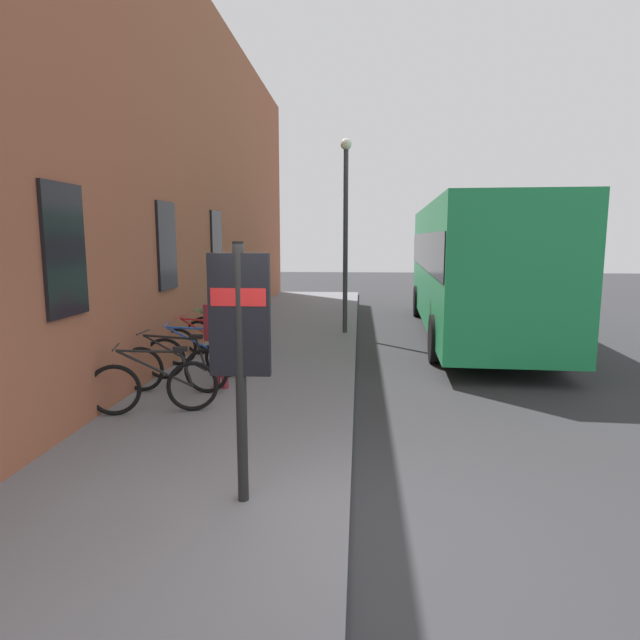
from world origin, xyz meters
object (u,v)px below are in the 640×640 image
at_px(bicycle_by_door, 196,356).
at_px(pedestrian_near_bus, 220,329).
at_px(bicycle_under_window, 229,330).
at_px(street_lamp, 346,219).
at_px(bicycle_far_end, 222,338).
at_px(bicycle_leaning_wall, 174,368).
at_px(bicycle_end_of_row, 206,346).
at_px(transit_info_sign, 240,332).
at_px(bicycle_mid_rack, 155,386).
at_px(city_bus, 473,262).

distance_m(bicycle_by_door, pedestrian_near_bus, 1.00).
bearing_deg(bicycle_under_window, bicycle_by_door, -178.72).
bearing_deg(street_lamp, bicycle_far_end, 140.89).
bearing_deg(bicycle_far_end, bicycle_leaning_wall, 178.35).
xyz_separation_m(bicycle_end_of_row, bicycle_under_window, (1.82, -0.01, 0.00)).
height_order(transit_info_sign, street_lamp, street_lamp).
xyz_separation_m(bicycle_under_window, transit_info_sign, (-7.04, -1.83, 1.21)).
bearing_deg(pedestrian_near_bus, bicycle_end_of_row, 24.48).
xyz_separation_m(bicycle_by_door, bicycle_under_window, (2.70, 0.06, 0.00)).
distance_m(bicycle_far_end, transit_info_sign, 6.49).
bearing_deg(street_lamp, bicycle_under_window, 129.96).
relative_size(transit_info_sign, street_lamp, 0.50).
relative_size(bicycle_mid_rack, bicycle_leaning_wall, 0.97).
xyz_separation_m(bicycle_end_of_row, bicycle_far_end, (0.90, -0.08, 0.00)).
distance_m(bicycle_leaning_wall, transit_info_sign, 4.11).
height_order(bicycle_by_door, transit_info_sign, transit_info_sign).
xyz_separation_m(bicycle_leaning_wall, bicycle_under_window, (3.57, -0.02, -0.00)).
distance_m(bicycle_leaning_wall, bicycle_under_window, 3.58).
height_order(bicycle_mid_rack, pedestrian_near_bus, pedestrian_near_bus).
xyz_separation_m(bicycle_under_window, street_lamp, (2.12, -2.52, 2.50)).
relative_size(bicycle_under_window, street_lamp, 0.35).
xyz_separation_m(city_bus, pedestrian_near_bus, (-5.90, 5.18, -0.83)).
relative_size(bicycle_by_door, pedestrian_near_bus, 1.10).
bearing_deg(bicycle_far_end, pedestrian_near_bus, -166.06).
bearing_deg(pedestrian_near_bus, bicycle_mid_rack, 156.62).
relative_size(bicycle_under_window, city_bus, 0.16).
distance_m(bicycle_far_end, street_lamp, 4.64).
xyz_separation_m(bicycle_under_window, pedestrian_near_bus, (-3.27, -0.64, 0.58)).
xyz_separation_m(bicycle_mid_rack, bicycle_end_of_row, (2.80, 0.07, 0.00)).
relative_size(city_bus, street_lamp, 2.19).
bearing_deg(bicycle_mid_rack, street_lamp, -20.10).
bearing_deg(bicycle_by_door, bicycle_leaning_wall, 175.08).
relative_size(bicycle_by_door, bicycle_under_window, 1.03).
bearing_deg(bicycle_end_of_row, bicycle_under_window, -0.46).
relative_size(bicycle_far_end, city_bus, 0.16).
height_order(bicycle_mid_rack, street_lamp, street_lamp).
distance_m(bicycle_mid_rack, bicycle_under_window, 4.62).
xyz_separation_m(bicycle_far_end, street_lamp, (3.03, -2.46, 2.50)).
bearing_deg(bicycle_far_end, bicycle_end_of_row, 175.20).
relative_size(bicycle_end_of_row, bicycle_far_end, 1.02).
relative_size(bicycle_end_of_row, bicycle_under_window, 1.04).
height_order(bicycle_far_end, pedestrian_near_bus, pedestrian_near_bus).
bearing_deg(bicycle_mid_rack, bicycle_leaning_wall, 4.12).
distance_m(bicycle_leaning_wall, city_bus, 8.64).
xyz_separation_m(bicycle_by_door, bicycle_far_end, (1.78, -0.00, 0.00)).
xyz_separation_m(bicycle_by_door, city_bus, (5.33, -5.76, 1.41)).
bearing_deg(bicycle_leaning_wall, bicycle_mid_rack, -175.88).
bearing_deg(bicycle_mid_rack, bicycle_under_window, 0.74).
xyz_separation_m(city_bus, street_lamp, (-0.52, 3.30, 1.10)).
bearing_deg(bicycle_by_door, transit_info_sign, -157.87).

